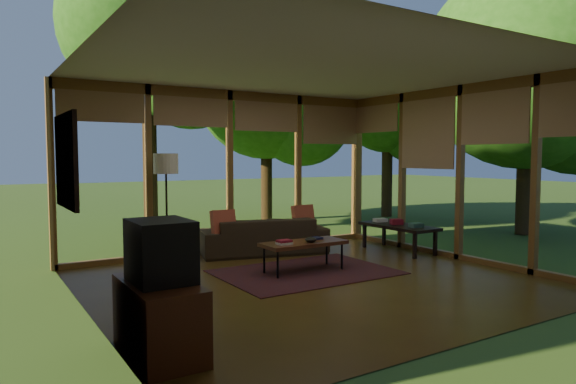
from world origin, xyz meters
TOP-DOWN VIEW (x-y plane):
  - floor at (0.00, 0.00)m, footprint 5.50×5.50m
  - ceiling at (0.00, 0.00)m, footprint 5.50×5.50m
  - wall_left at (-2.75, 0.00)m, footprint 0.04×5.00m
  - wall_front at (0.00, -2.50)m, footprint 5.50×0.04m
  - window_wall_back at (0.00, 2.50)m, footprint 5.50×0.12m
  - window_wall_right at (2.75, 0.00)m, footprint 0.12×5.00m
  - exterior_lawn at (8.00, 8.00)m, footprint 40.00×40.00m
  - tree_nw at (-0.60, 4.99)m, footprint 3.42×3.42m
  - tree_ne at (2.61, 5.92)m, footprint 3.60×3.60m
  - tree_se at (5.84, 1.01)m, footprint 4.12×4.12m
  - tree_far at (5.64, 4.87)m, footprint 2.61×2.61m
  - rug at (0.19, 0.48)m, footprint 2.36×1.67m
  - sofa at (0.37, 2.00)m, footprint 2.19×1.29m
  - pillow_left at (-0.38, 1.95)m, footprint 0.38×0.20m
  - pillow_right at (1.12, 1.95)m, footprint 0.38×0.20m
  - ct_book_lower at (-0.16, 0.49)m, footprint 0.20×0.15m
  - ct_book_upper at (-0.16, 0.49)m, footprint 0.19×0.14m
  - ct_book_side at (0.44, 0.62)m, footprint 0.20×0.16m
  - ct_bowl at (0.24, 0.44)m, footprint 0.16×0.16m
  - media_cabinet at (-2.47, -1.33)m, footprint 0.50×1.00m
  - television at (-2.45, -1.33)m, footprint 0.45×0.55m
  - console_book_a at (2.40, 0.57)m, footprint 0.22×0.17m
  - console_book_b at (2.40, 1.02)m, footprint 0.24×0.21m
  - console_book_c at (2.40, 1.42)m, footprint 0.25×0.20m
  - floor_lamp at (-1.25, 2.07)m, footprint 0.36×0.36m
  - coffee_table at (0.19, 0.54)m, footprint 1.20×0.50m
  - side_console at (2.40, 0.97)m, footprint 0.60×1.40m
  - wall_painting at (-2.71, 1.40)m, footprint 0.06×1.35m

SIDE VIEW (x-z plane):
  - exterior_lawn at x=8.00m, z-range -0.01..-0.01m
  - floor at x=0.00m, z-range 0.00..0.00m
  - rug at x=0.19m, z-range 0.00..0.01m
  - media_cabinet at x=-2.47m, z-range 0.00..0.60m
  - sofa at x=0.37m, z-range 0.00..0.60m
  - coffee_table at x=0.19m, z-range 0.18..0.60m
  - side_console at x=2.40m, z-range 0.18..0.64m
  - ct_book_side at x=0.44m, z-range 0.42..0.45m
  - ct_book_lower at x=-0.16m, z-range 0.42..0.45m
  - ct_bowl at x=0.24m, z-range 0.42..0.50m
  - ct_book_upper at x=-0.16m, z-range 0.45..0.49m
  - console_book_c at x=2.40m, z-range 0.45..0.51m
  - console_book_a at x=2.40m, z-range 0.46..0.53m
  - console_book_b at x=2.40m, z-range 0.46..0.55m
  - pillow_right at x=1.12m, z-range 0.37..0.77m
  - pillow_left at x=-0.38m, z-range 0.37..0.77m
  - television at x=-2.45m, z-range 0.60..1.10m
  - wall_left at x=-2.75m, z-range 0.00..2.70m
  - wall_front at x=0.00m, z-range 0.00..2.70m
  - window_wall_back at x=0.00m, z-range 0.00..2.70m
  - window_wall_right at x=2.75m, z-range 0.00..2.70m
  - floor_lamp at x=-1.25m, z-range 0.58..2.23m
  - wall_painting at x=-2.71m, z-range 0.98..2.12m
  - ceiling at x=0.00m, z-range 2.70..2.70m
  - tree_far at x=5.64m, z-range 0.83..5.14m
  - tree_ne at x=2.61m, z-range 0.76..5.89m
  - tree_se at x=5.84m, z-range 0.66..6.12m
  - tree_nw at x=-0.60m, z-range 1.25..7.22m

